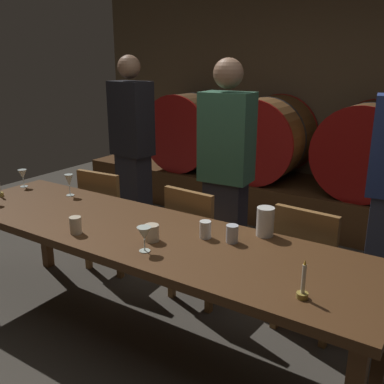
{
  "coord_description": "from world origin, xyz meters",
  "views": [
    {
      "loc": [
        1.4,
        -2.0,
        1.76
      ],
      "look_at": [
        -0.17,
        0.4,
        0.86
      ],
      "focal_mm": 40.79,
      "sensor_mm": 36.0,
      "label": 1
    }
  ],
  "objects": [
    {
      "name": "ground_plane",
      "position": [
        0.0,
        0.0,
        0.0
      ],
      "size": [
        8.21,
        8.21,
        0.0
      ],
      "primitive_type": "plane",
      "color": "#3F3A33"
    },
    {
      "name": "back_wall",
      "position": [
        0.0,
        3.03,
        1.47
      ],
      "size": [
        6.31,
        0.24,
        2.94
      ],
      "primitive_type": "cube",
      "color": "brown",
      "rests_on": "ground"
    },
    {
      "name": "barrel_shelf",
      "position": [
        0.0,
        2.48,
        0.21
      ],
      "size": [
        5.68,
        0.9,
        0.43
      ],
      "primitive_type": "cube",
      "color": "#4C2D16",
      "rests_on": "ground"
    },
    {
      "name": "wine_barrel_far_left",
      "position": [
        -1.53,
        2.48,
        0.88
      ],
      "size": [
        0.92,
        0.81,
        0.92
      ],
      "color": "#513319",
      "rests_on": "barrel_shelf"
    },
    {
      "name": "wine_barrel_center_left",
      "position": [
        -0.54,
        2.48,
        0.88
      ],
      "size": [
        0.92,
        0.81,
        0.92
      ],
      "color": "brown",
      "rests_on": "barrel_shelf"
    },
    {
      "name": "wine_barrel_center_right",
      "position": [
        0.54,
        2.48,
        0.88
      ],
      "size": [
        0.92,
        0.81,
        0.92
      ],
      "color": "#513319",
      "rests_on": "barrel_shelf"
    },
    {
      "name": "dining_table",
      "position": [
        -0.19,
        -0.13,
        0.69
      ],
      "size": [
        2.87,
        0.79,
        0.76
      ],
      "color": "#4C2D16",
      "rests_on": "ground"
    },
    {
      "name": "chair_left",
      "position": [
        -1.05,
        0.47,
        0.49
      ],
      "size": [
        0.43,
        0.43,
        0.88
      ],
      "rotation": [
        0.0,
        0.0,
        3.22
      ],
      "color": "brown",
      "rests_on": "ground"
    },
    {
      "name": "chair_center",
      "position": [
        -0.16,
        0.46,
        0.49
      ],
      "size": [
        0.43,
        0.43,
        0.88
      ],
      "rotation": [
        0.0,
        0.0,
        3.08
      ],
      "color": "brown",
      "rests_on": "ground"
    },
    {
      "name": "chair_right",
      "position": [
        0.64,
        0.52,
        0.49
      ],
      "size": [
        0.43,
        0.43,
        0.88
      ],
      "rotation": [
        0.0,
        0.0,
        3.08
      ],
      "color": "brown",
      "rests_on": "ground"
    },
    {
      "name": "guest_left",
      "position": [
        -1.29,
        1.08,
        0.91
      ],
      "size": [
        0.4,
        0.28,
        1.77
      ],
      "rotation": [
        0.0,
        0.0,
        3.03
      ],
      "color": "black",
      "rests_on": "ground"
    },
    {
      "name": "guest_center",
      "position": [
        -0.14,
        0.82,
        0.9
      ],
      "size": [
        0.4,
        0.27,
        1.75
      ],
      "rotation": [
        0.0,
        0.0,
        3.21
      ],
      "color": "black",
      "rests_on": "ground"
    },
    {
      "name": "candle_right",
      "position": [
        0.89,
        -0.35,
        0.81
      ],
      "size": [
        0.05,
        0.05,
        0.18
      ],
      "color": "olive",
      "rests_on": "dining_table"
    },
    {
      "name": "pitcher",
      "position": [
        0.47,
        0.2,
        0.84
      ],
      "size": [
        0.1,
        0.1,
        0.17
      ],
      "color": "white",
      "rests_on": "dining_table"
    },
    {
      "name": "wine_glass_far_left",
      "position": [
        -1.56,
        0.05,
        0.86
      ],
      "size": [
        0.07,
        0.07,
        0.14
      ],
      "color": "silver",
      "rests_on": "dining_table"
    },
    {
      "name": "wine_glass_center_right",
      "position": [
        -1.07,
        0.1,
        0.87
      ],
      "size": [
        0.06,
        0.06,
        0.16
      ],
      "color": "silver",
      "rests_on": "dining_table"
    },
    {
      "name": "wine_glass_far_right",
      "position": [
        0.02,
        -0.35,
        0.86
      ],
      "size": [
        0.08,
        0.08,
        0.14
      ],
      "color": "silver",
      "rests_on": "dining_table"
    },
    {
      "name": "cup_far_left",
      "position": [
        -0.48,
        -0.38,
        0.81
      ],
      "size": [
        0.07,
        0.07,
        0.1
      ],
      "primitive_type": "cylinder",
      "color": "beige",
      "rests_on": "dining_table"
    },
    {
      "name": "cup_center_left",
      "position": [
        -0.04,
        -0.22,
        0.8
      ],
      "size": [
        0.08,
        0.08,
        0.09
      ],
      "primitive_type": "cylinder",
      "color": "beige",
      "rests_on": "dining_table"
    },
    {
      "name": "cup_center_right",
      "position": [
        0.19,
        -0.02,
        0.81
      ],
      "size": [
        0.07,
        0.07,
        0.1
      ],
      "primitive_type": "cylinder",
      "color": "white",
      "rests_on": "dining_table"
    },
    {
      "name": "cup_far_right",
      "position": [
        0.35,
        0.01,
        0.81
      ],
      "size": [
        0.07,
        0.07,
        0.1
      ],
      "primitive_type": "cylinder",
      "color": "silver",
      "rests_on": "dining_table"
    }
  ]
}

